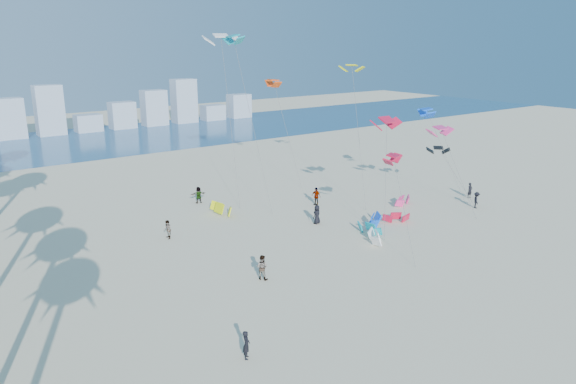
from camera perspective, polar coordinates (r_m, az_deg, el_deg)
ground at (r=29.98m, az=14.11°, el=-16.04°), size 220.00×220.00×0.00m
ocean at (r=91.41m, az=-22.91°, el=4.61°), size 220.00×220.00×0.00m
kitesurfer_near at (r=28.40m, az=-4.39°, el=-15.70°), size 0.61×0.66×1.52m
kitesurfer_mid at (r=36.73m, az=-2.75°, el=-7.90°), size 1.00×1.05×1.72m
kitesurfers_far at (r=50.92m, az=2.28°, el=-1.16°), size 30.51×18.16×1.77m
grounded_kites at (r=48.15m, az=5.45°, el=-2.69°), size 18.06×16.87×1.00m
flying_kites at (r=51.66m, az=5.14°, el=10.73°), size 21.46×26.38×16.65m
distant_skyline at (r=100.39m, az=-25.14°, el=7.04°), size 85.00×3.00×8.40m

